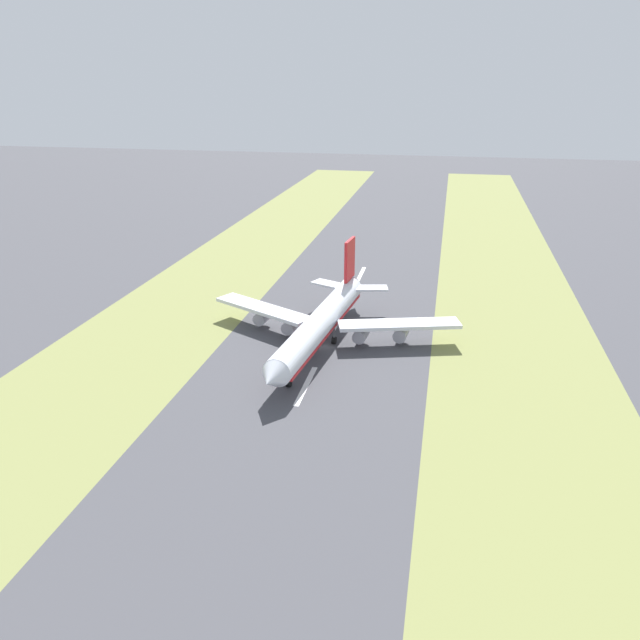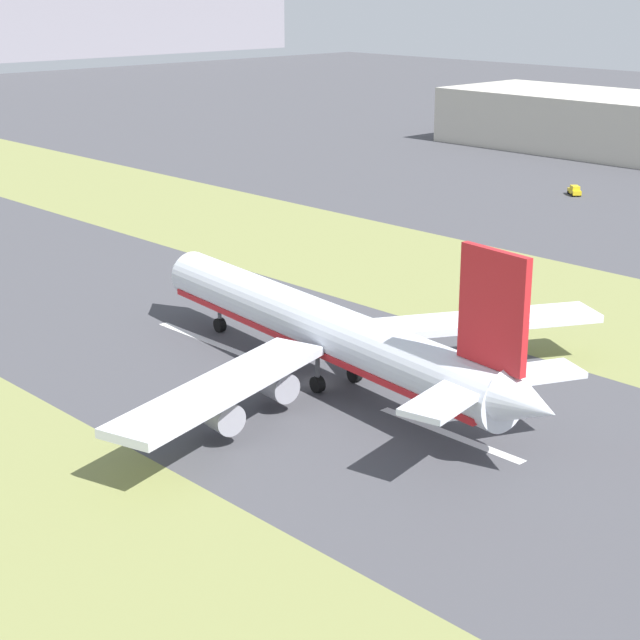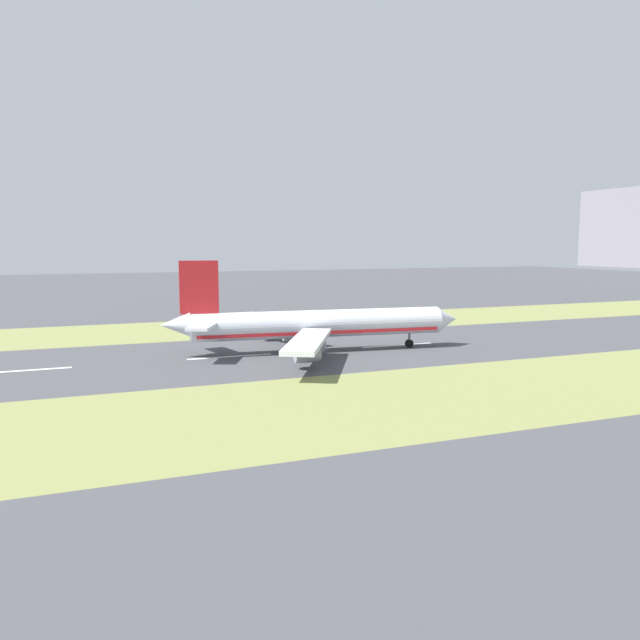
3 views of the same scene
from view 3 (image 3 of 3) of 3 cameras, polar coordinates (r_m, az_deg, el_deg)
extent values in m
plane|color=#424247|center=(138.49, -0.36, -2.83)|extent=(800.00, 800.00, 0.00)
cube|color=olive|center=(180.69, -5.54, -0.55)|extent=(40.00, 600.00, 0.01)
cube|color=olive|center=(98.78, 9.22, -6.94)|extent=(40.00, 600.00, 0.01)
cube|color=silver|center=(129.74, -25.74, -4.20)|extent=(1.20, 18.00, 0.01)
cube|color=silver|center=(132.77, -8.24, -3.33)|extent=(1.20, 18.00, 0.01)
cube|color=silver|center=(147.05, 7.11, -2.31)|extent=(1.20, 18.00, 0.01)
cylinder|color=silver|center=(136.71, 0.00, -0.33)|extent=(11.92, 56.32, 6.00)
cone|color=silver|center=(147.75, 11.47, 0.08)|extent=(6.38, 5.60, 5.88)
cone|color=silver|center=(131.82, -13.10, -0.44)|extent=(5.71, 6.51, 5.10)
cube|color=red|center=(136.93, 0.00, -1.02)|extent=(11.39, 54.06, 0.70)
cube|color=silver|center=(152.08, -4.39, 0.05)|extent=(29.53, 13.71, 0.90)
cube|color=silver|center=(118.25, -1.10, -1.93)|extent=(28.41, 18.96, 0.90)
cylinder|color=#93939E|center=(144.83, -2.48, -1.26)|extent=(3.69, 5.11, 3.20)
cylinder|color=#93939E|center=(152.83, -4.52, -0.84)|extent=(3.69, 5.11, 3.20)
cylinder|color=#93939E|center=(127.56, -0.65, -2.38)|extent=(3.69, 5.11, 3.20)
cylinder|color=#93939E|center=(118.11, -1.17, -3.14)|extent=(3.69, 5.11, 3.20)
cube|color=red|center=(131.36, -11.01, 2.96)|extent=(1.65, 8.04, 11.00)
cube|color=silver|center=(137.53, -11.12, 0.00)|extent=(10.69, 6.37, 0.60)
cube|color=silver|center=(126.65, -10.73, -0.59)|extent=(10.92, 8.10, 0.60)
cylinder|color=#59595E|center=(144.32, 8.17, -1.50)|extent=(0.50, 0.50, 3.20)
cylinder|color=black|center=(144.56, 8.16, -2.13)|extent=(1.09, 1.89, 1.80)
cylinder|color=#59595E|center=(138.96, -1.48, -1.76)|extent=(0.50, 0.50, 3.20)
cylinder|color=black|center=(139.21, -1.48, -2.41)|extent=(1.09, 1.89, 1.80)
cylinder|color=#59595E|center=(133.98, -0.94, -2.08)|extent=(0.50, 0.50, 3.20)
cylinder|color=black|center=(134.24, -0.94, -2.76)|extent=(1.09, 1.89, 1.80)
camera|label=1|loc=(241.98, 29.13, 14.80)|focal=35.00mm
camera|label=2|loc=(206.73, -31.21, 11.42)|focal=60.00mm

